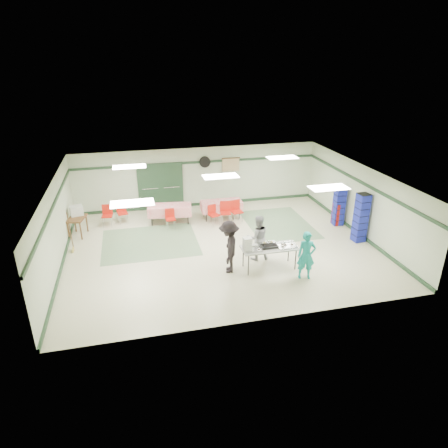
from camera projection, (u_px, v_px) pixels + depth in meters
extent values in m
plane|color=#BEB898|center=(221.00, 247.00, 14.62)|extent=(11.00, 11.00, 0.00)
plane|color=white|center=(221.00, 176.00, 13.56)|extent=(11.00, 11.00, 0.00)
plane|color=beige|center=(198.00, 177.00, 18.11)|extent=(11.00, 0.00, 11.00)
plane|color=beige|center=(261.00, 276.00, 10.07)|extent=(11.00, 0.00, 11.00)
plane|color=beige|center=(56.00, 227.00, 12.91)|extent=(0.00, 9.00, 9.00)
plane|color=beige|center=(360.00, 200.00, 15.27)|extent=(0.00, 9.00, 9.00)
cube|color=#213C25|center=(198.00, 162.00, 17.81)|extent=(11.00, 0.06, 0.10)
cube|color=#213C25|center=(199.00, 204.00, 18.60)|extent=(11.00, 0.06, 0.12)
cube|color=#213C25|center=(53.00, 207.00, 12.64)|extent=(0.06, 9.00, 0.10)
cube|color=#213C25|center=(63.00, 262.00, 13.43)|extent=(0.06, 9.00, 0.12)
cube|color=#213C25|center=(362.00, 183.00, 14.99)|extent=(0.06, 9.00, 0.10)
cube|color=#213C25|center=(355.00, 231.00, 15.77)|extent=(0.06, 9.00, 0.12)
cube|color=slate|center=(150.00, 242.00, 14.98)|extent=(3.50, 3.00, 0.01)
cube|color=slate|center=(278.00, 224.00, 16.56)|extent=(2.50, 3.50, 0.01)
cube|color=#979A97|center=(150.00, 187.00, 17.71)|extent=(0.90, 0.06, 2.10)
cube|color=#979A97|center=(171.00, 186.00, 17.91)|extent=(0.90, 0.06, 2.10)
cube|color=#213C25|center=(161.00, 187.00, 17.79)|extent=(2.00, 0.03, 2.15)
cylinder|color=black|center=(205.00, 162.00, 17.85)|extent=(0.50, 0.10, 0.50)
cube|color=tan|center=(231.00, 165.00, 18.18)|extent=(0.80, 0.02, 0.60)
cube|color=#ACACA7|center=(270.00, 248.00, 12.91)|extent=(1.85, 0.75, 0.04)
cylinder|color=black|center=(248.00, 265.00, 12.62)|extent=(0.04, 0.04, 0.72)
cylinder|color=black|center=(296.00, 260.00, 12.96)|extent=(0.04, 0.04, 0.72)
cylinder|color=black|center=(243.00, 257.00, 13.15)|extent=(0.04, 0.04, 0.72)
cylinder|color=black|center=(289.00, 251.00, 13.50)|extent=(0.04, 0.04, 0.72)
cube|color=silver|center=(287.00, 246.00, 12.96)|extent=(0.63, 0.48, 0.02)
cube|color=silver|center=(268.00, 245.00, 13.01)|extent=(0.61, 0.46, 0.02)
cube|color=silver|center=(253.00, 250.00, 12.72)|extent=(0.53, 0.41, 0.02)
cube|color=black|center=(269.00, 246.00, 12.88)|extent=(0.53, 0.33, 0.08)
cube|color=white|center=(247.00, 244.00, 12.65)|extent=(0.26, 0.24, 0.42)
imported|color=teal|center=(306.00, 255.00, 12.33)|extent=(0.64, 0.49, 1.56)
imported|color=#939399|center=(258.00, 238.00, 13.47)|extent=(0.79, 0.62, 1.60)
imported|color=black|center=(229.00, 247.00, 12.67)|extent=(0.90, 1.25, 1.74)
cube|color=red|center=(221.00, 202.00, 16.91)|extent=(1.72, 0.76, 0.05)
cube|color=red|center=(221.00, 206.00, 16.99)|extent=(1.72, 0.78, 0.40)
cylinder|color=black|center=(206.00, 214.00, 16.66)|extent=(0.04, 0.04, 0.72)
cylinder|color=black|center=(239.00, 211.00, 16.95)|extent=(0.04, 0.04, 0.72)
cylinder|color=black|center=(204.00, 209.00, 17.17)|extent=(0.04, 0.04, 0.72)
cylinder|color=black|center=(236.00, 206.00, 17.46)|extent=(0.04, 0.04, 0.72)
cube|color=red|center=(170.00, 206.00, 16.44)|extent=(1.85, 0.99, 0.05)
cube|color=red|center=(170.00, 210.00, 16.51)|extent=(1.86, 1.01, 0.40)
cylinder|color=black|center=(152.00, 218.00, 16.25)|extent=(0.04, 0.04, 0.72)
cylinder|color=black|center=(188.00, 216.00, 16.39)|extent=(0.04, 0.04, 0.72)
cylinder|color=black|center=(152.00, 213.00, 16.79)|extent=(0.04, 0.04, 0.72)
cylinder|color=black|center=(188.00, 211.00, 16.93)|extent=(0.04, 0.04, 0.72)
cube|color=red|center=(226.00, 213.00, 16.44)|extent=(0.48, 0.48, 0.04)
cube|color=red|center=(225.00, 206.00, 16.52)|extent=(0.43, 0.10, 0.43)
cylinder|color=silver|center=(222.00, 220.00, 16.36)|extent=(0.02, 0.02, 0.45)
cylinder|color=silver|center=(230.00, 220.00, 16.40)|extent=(0.02, 0.02, 0.45)
cylinder|color=silver|center=(221.00, 217.00, 16.68)|extent=(0.02, 0.02, 0.45)
cylinder|color=silver|center=(229.00, 217.00, 16.71)|extent=(0.02, 0.02, 0.45)
cube|color=red|center=(214.00, 215.00, 16.36)|extent=(0.50, 0.50, 0.04)
cube|color=red|center=(212.00, 209.00, 16.40)|extent=(0.37, 0.18, 0.39)
cylinder|color=silver|center=(213.00, 222.00, 16.25)|extent=(0.02, 0.02, 0.40)
cylinder|color=silver|center=(219.00, 220.00, 16.41)|extent=(0.02, 0.02, 0.40)
cylinder|color=silver|center=(209.00, 220.00, 16.48)|extent=(0.02, 0.02, 0.40)
cylinder|color=silver|center=(215.00, 218.00, 16.64)|extent=(0.02, 0.02, 0.40)
cube|color=red|center=(237.00, 212.00, 16.54)|extent=(0.50, 0.50, 0.04)
cube|color=red|center=(235.00, 205.00, 16.61)|extent=(0.44, 0.11, 0.44)
cylinder|color=silver|center=(235.00, 219.00, 16.43)|extent=(0.02, 0.02, 0.46)
cylinder|color=silver|center=(242.00, 218.00, 16.55)|extent=(0.02, 0.02, 0.46)
cylinder|color=silver|center=(231.00, 216.00, 16.72)|extent=(0.02, 0.02, 0.46)
cylinder|color=silver|center=(239.00, 215.00, 16.85)|extent=(0.02, 0.02, 0.46)
cube|color=red|center=(171.00, 219.00, 15.98)|extent=(0.39, 0.39, 0.04)
cube|color=red|center=(170.00, 213.00, 16.05)|extent=(0.38, 0.05, 0.38)
cylinder|color=silver|center=(168.00, 226.00, 15.89)|extent=(0.02, 0.02, 0.40)
cylinder|color=silver|center=(175.00, 225.00, 15.97)|extent=(0.02, 0.02, 0.40)
cylinder|color=silver|center=(167.00, 223.00, 16.16)|extent=(0.02, 0.02, 0.40)
cylinder|color=silver|center=(174.00, 222.00, 16.23)|extent=(0.02, 0.02, 0.40)
cube|color=red|center=(122.00, 213.00, 16.51)|extent=(0.47, 0.47, 0.04)
cube|color=red|center=(121.00, 207.00, 16.57)|extent=(0.40, 0.12, 0.40)
cylinder|color=silver|center=(120.00, 220.00, 16.40)|extent=(0.02, 0.02, 0.42)
cylinder|color=silver|center=(128.00, 219.00, 16.53)|extent=(0.02, 0.02, 0.42)
cylinder|color=silver|center=(118.00, 218.00, 16.66)|extent=(0.02, 0.02, 0.42)
cylinder|color=silver|center=(126.00, 216.00, 16.79)|extent=(0.02, 0.02, 0.42)
cube|color=red|center=(107.00, 216.00, 16.19)|extent=(0.46, 0.46, 0.04)
cube|color=red|center=(107.00, 209.00, 16.27)|extent=(0.41, 0.09, 0.41)
cylinder|color=silver|center=(103.00, 223.00, 16.12)|extent=(0.02, 0.02, 0.43)
cylinder|color=silver|center=(111.00, 223.00, 16.15)|extent=(0.02, 0.02, 0.43)
cylinder|color=silver|center=(104.00, 220.00, 16.42)|extent=(0.02, 0.02, 0.43)
cylinder|color=silver|center=(113.00, 220.00, 16.45)|extent=(0.02, 0.02, 0.43)
cube|color=navy|center=(339.00, 207.00, 16.23)|extent=(0.43, 0.43, 1.57)
cube|color=maroon|center=(338.00, 214.00, 16.34)|extent=(0.39, 0.39, 0.94)
cube|color=navy|center=(361.00, 218.00, 14.72)|extent=(0.44, 0.44, 1.88)
cube|color=brown|center=(77.00, 218.00, 15.25)|extent=(0.77, 1.01, 0.05)
cube|color=brown|center=(69.00, 231.00, 15.06)|extent=(0.05, 0.05, 0.70)
cube|color=brown|center=(81.00, 231.00, 15.06)|extent=(0.05, 0.05, 0.70)
cube|color=brown|center=(75.00, 223.00, 15.74)|extent=(0.05, 0.05, 0.70)
cube|color=brown|center=(87.00, 223.00, 15.74)|extent=(0.05, 0.05, 0.70)
cube|color=beige|center=(76.00, 211.00, 15.43)|extent=(0.55, 0.51, 0.37)
cylinder|color=brown|center=(70.00, 231.00, 14.04)|extent=(0.07, 0.24, 1.49)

